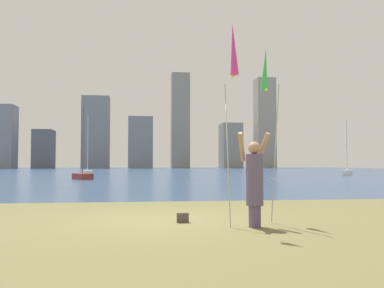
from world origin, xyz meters
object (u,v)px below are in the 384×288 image
object	(u,v)px
kite_flag_right	(266,75)
sailboat_0	(87,173)
sailboat_5	(253,170)
kite_flag_left	(233,55)
sailboat_2	(347,172)
bag	(183,218)
sailboat_4	(83,176)
person	(254,180)

from	to	relation	value
kite_flag_right	sailboat_0	distance (m)	30.26
sailboat_0	sailboat_5	xyz separation A→B (m)	(19.15, 14.33, 0.02)
kite_flag_left	sailboat_2	distance (m)	40.12
bag	sailboat_0	distance (m)	29.71
kite_flag_left	sailboat_4	distance (m)	27.24
person	sailboat_0	distance (m)	30.79
kite_flag_right	sailboat_2	world-z (taller)	sailboat_2
kite_flag_left	bag	bearing A→B (deg)	126.64
sailboat_4	sailboat_2	bearing A→B (deg)	16.84
sailboat_0	person	bearing A→B (deg)	-77.40
bag	sailboat_2	size ratio (longest dim) A/B	0.04
kite_flag_left	kite_flag_right	world-z (taller)	kite_flag_left
sailboat_4	sailboat_5	distance (m)	26.45
person	sailboat_2	bearing A→B (deg)	77.13
person	sailboat_4	size ratio (longest dim) A/B	0.33
person	kite_flag_left	xyz separation A→B (m)	(-0.50, -0.33, 2.42)
bag	sailboat_4	size ratio (longest dim) A/B	0.04
kite_flag_right	sailboat_4	size ratio (longest dim) A/B	0.67
bag	sailboat_0	xyz separation A→B (m)	(-5.36, 29.22, 0.26)
kite_flag_right	sailboat_5	xyz separation A→B (m)	(11.94, 43.58, -2.85)
sailboat_4	sailboat_5	world-z (taller)	sailboat_4
kite_flag_right	sailboat_2	bearing A→B (deg)	59.73
kite_flag_right	sailboat_4	xyz separation A→B (m)	(-7.12, 25.25, -2.94)
sailboat_4	sailboat_5	size ratio (longest dim) A/B	1.09
bag	sailboat_5	distance (m)	45.68
kite_flag_left	sailboat_4	world-z (taller)	sailboat_4
kite_flag_right	sailboat_0	bearing A→B (deg)	103.85
kite_flag_left	sailboat_2	world-z (taller)	sailboat_2
person	sailboat_0	bearing A→B (deg)	120.04
sailboat_2	sailboat_4	xyz separation A→B (m)	(-26.55, -8.04, -0.09)
sailboat_0	sailboat_2	distance (m)	26.94
bag	sailboat_5	size ratio (longest dim) A/B	0.05
person	bag	distance (m)	1.78
person	bag	bearing A→B (deg)	166.22
sailboat_2	sailboat_4	bearing A→B (deg)	-163.16
bag	person	bearing A→B (deg)	-31.23
sailboat_0	kite_flag_right	bearing A→B (deg)	-76.15
kite_flag_right	sailboat_0	size ratio (longest dim) A/B	0.68
kite_flag_left	sailboat_5	distance (m)	46.62
sailboat_0	sailboat_5	size ratio (longest dim) A/B	1.08
kite_flag_left	sailboat_5	bearing A→B (deg)	73.85
person	kite_flag_right	size ratio (longest dim) A/B	0.50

